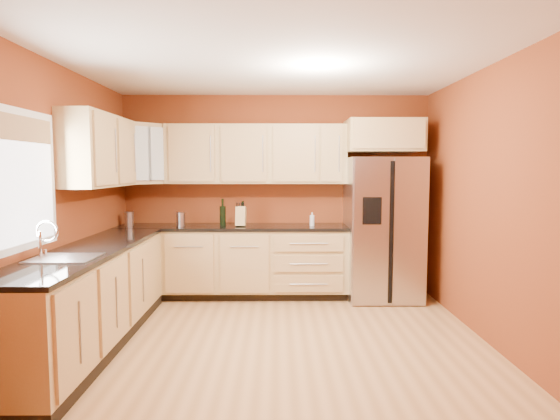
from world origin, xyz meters
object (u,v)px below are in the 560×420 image
(canister_left, at_px, (181,219))
(soap_dispenser, at_px, (312,219))
(wine_bottle_a, at_px, (223,212))
(knife_block, at_px, (241,216))
(refrigerator, at_px, (383,228))

(canister_left, height_order, soap_dispenser, canister_left)
(canister_left, height_order, wine_bottle_a, wine_bottle_a)
(canister_left, height_order, knife_block, knife_block)
(knife_block, bearing_deg, wine_bottle_a, 172.65)
(wine_bottle_a, relative_size, soap_dispenser, 2.01)
(wine_bottle_a, distance_m, knife_block, 0.24)
(wine_bottle_a, bearing_deg, knife_block, -11.36)
(refrigerator, bearing_deg, wine_bottle_a, 178.43)
(canister_left, bearing_deg, soap_dispenser, 1.13)
(canister_left, xyz_separation_m, knife_block, (0.75, 0.01, 0.03))
(refrigerator, height_order, soap_dispenser, refrigerator)
(knife_block, height_order, soap_dispenser, knife_block)
(wine_bottle_a, distance_m, soap_dispenser, 1.13)
(refrigerator, relative_size, soap_dispenser, 10.41)
(refrigerator, distance_m, wine_bottle_a, 2.03)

